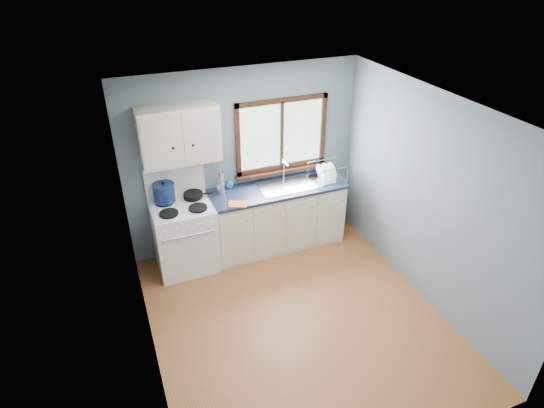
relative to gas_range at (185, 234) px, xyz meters
name	(u,v)px	position (x,y,z in m)	size (l,w,h in m)	color
floor	(296,320)	(0.95, -1.47, -0.50)	(3.20, 3.60, 0.02)	#9E5A2F
ceiling	(304,110)	(0.95, -1.47, 2.02)	(3.20, 3.60, 0.02)	white
wall_back	(244,160)	(0.95, 0.34, 0.76)	(3.20, 0.02, 2.50)	slate
wall_front	(407,361)	(0.95, -3.28, 0.76)	(3.20, 0.02, 2.50)	slate
wall_left	(139,265)	(-0.66, -1.47, 0.76)	(0.02, 3.60, 2.50)	slate
wall_right	(429,201)	(2.56, -1.47, 0.76)	(0.02, 3.60, 2.50)	slate
gas_range	(185,234)	(0.00, 0.00, 0.00)	(0.76, 0.69, 1.36)	white
base_cabinets	(277,220)	(1.31, 0.02, -0.08)	(1.85, 0.60, 0.88)	beige
countertop	(277,189)	(1.31, 0.02, 0.41)	(1.89, 0.64, 0.04)	#191F37
sink	(289,189)	(1.49, 0.02, 0.37)	(0.84, 0.46, 0.44)	silver
window	(282,140)	(1.48, 0.30, 0.98)	(1.36, 0.10, 1.03)	#9EC6A8
upper_cabinets	(179,135)	(0.10, 0.15, 1.31)	(0.95, 0.35, 0.70)	beige
skillet	(193,195)	(0.19, 0.12, 0.49)	(0.39, 0.29, 0.05)	black
stockpot	(164,192)	(-0.17, 0.15, 0.59)	(0.28, 0.28, 0.27)	#14224C
utensil_crock	(220,188)	(0.56, 0.16, 0.50)	(0.13, 0.13, 0.35)	silver
thermos	(222,182)	(0.58, 0.16, 0.58)	(0.07, 0.07, 0.30)	silver
soap_bottle	(230,181)	(0.70, 0.21, 0.55)	(0.10, 0.10, 0.25)	blue
dish_towel	(238,204)	(0.67, -0.22, 0.43)	(0.23, 0.17, 0.02)	orange
dish_rack	(327,175)	(2.05, 0.00, 0.49)	(0.48, 0.37, 0.24)	silver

